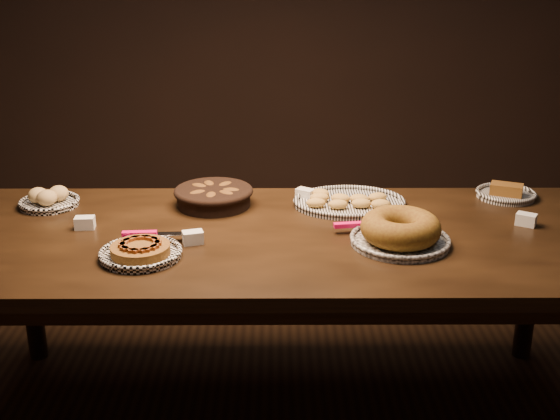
{
  "coord_description": "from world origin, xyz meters",
  "views": [
    {
      "loc": [
        -0.01,
        -2.33,
        1.72
      ],
      "look_at": [
        -0.0,
        0.05,
        0.82
      ],
      "focal_mm": 45.0,
      "sensor_mm": 36.0,
      "label": 1
    }
  ],
  "objects_px": {
    "bundt_cake_plate": "(400,231)",
    "apple_tart_plate": "(141,251)",
    "buffet_table": "(281,252)",
    "madeleine_platter": "(348,202)"
  },
  "relations": [
    {
      "from": "madeleine_platter",
      "to": "bundt_cake_plate",
      "type": "xyz_separation_m",
      "value": [
        0.14,
        -0.38,
        0.03
      ]
    },
    {
      "from": "buffet_table",
      "to": "apple_tart_plate",
      "type": "xyz_separation_m",
      "value": [
        -0.47,
        -0.2,
        0.09
      ]
    },
    {
      "from": "apple_tart_plate",
      "to": "madeleine_platter",
      "type": "distance_m",
      "value": 0.88
    },
    {
      "from": "madeleine_platter",
      "to": "bundt_cake_plate",
      "type": "height_order",
      "value": "bundt_cake_plate"
    },
    {
      "from": "apple_tart_plate",
      "to": "madeleine_platter",
      "type": "xyz_separation_m",
      "value": [
        0.74,
        0.49,
        -0.0
      ]
    },
    {
      "from": "bundt_cake_plate",
      "to": "apple_tart_plate",
      "type": "bearing_deg",
      "value": -161.08
    },
    {
      "from": "apple_tart_plate",
      "to": "bundt_cake_plate",
      "type": "distance_m",
      "value": 0.88
    },
    {
      "from": "buffet_table",
      "to": "bundt_cake_plate",
      "type": "xyz_separation_m",
      "value": [
        0.41,
        -0.1,
        0.12
      ]
    },
    {
      "from": "apple_tart_plate",
      "to": "bundt_cake_plate",
      "type": "relative_size",
      "value": 0.8
    },
    {
      "from": "buffet_table",
      "to": "bundt_cake_plate",
      "type": "height_order",
      "value": "bundt_cake_plate"
    }
  ]
}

